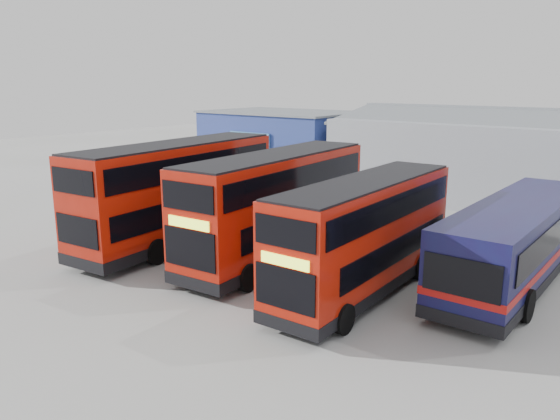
% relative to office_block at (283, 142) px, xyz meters
% --- Properties ---
extents(ground_plane, '(120.00, 120.00, 0.00)m').
position_rel_office_block_xyz_m(ground_plane, '(14.00, -17.99, -2.58)').
color(ground_plane, gray).
rests_on(ground_plane, ground).
extents(office_block, '(12.30, 8.32, 5.12)m').
position_rel_office_block_xyz_m(office_block, '(0.00, 0.00, 0.00)').
color(office_block, navy).
rests_on(office_block, ground).
extents(double_decker_left, '(3.98, 11.53, 4.78)m').
position_rel_office_block_xyz_m(double_decker_left, '(8.68, -18.61, -0.20)').
color(double_decker_left, '#AF180A').
rests_on(double_decker_left, ground).
extents(double_decker_centre, '(3.62, 11.03, 4.58)m').
position_rel_office_block_xyz_m(double_decker_centre, '(13.69, -17.50, -0.30)').
color(double_decker_centre, '#AF180A').
rests_on(double_decker_centre, ground).
extents(double_decker_right, '(2.89, 9.96, 4.17)m').
position_rel_office_block_xyz_m(double_decker_right, '(18.58, -18.46, -0.51)').
color(double_decker_right, '#AF180A').
rests_on(double_decker_right, ground).
extents(single_decker_blue, '(3.04, 11.74, 3.16)m').
position_rel_office_block_xyz_m(single_decker_blue, '(22.58, -14.13, -1.01)').
color(single_decker_blue, '#0E123E').
rests_on(single_decker_blue, ground).
extents(panel_van, '(3.84, 5.87, 2.40)m').
position_rel_office_block_xyz_m(panel_van, '(-3.03, -5.16, -1.24)').
color(panel_van, white).
rests_on(panel_van, ground).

